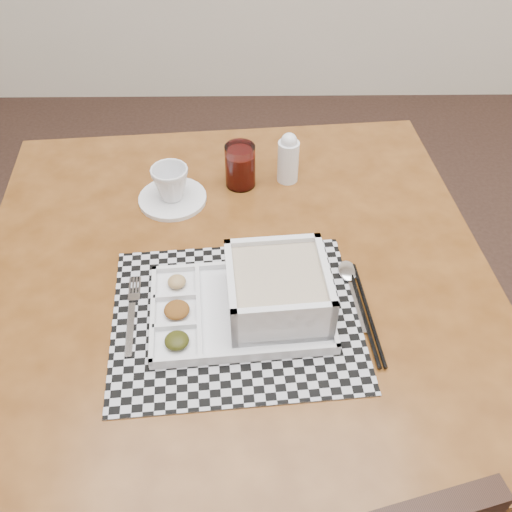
# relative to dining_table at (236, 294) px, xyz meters

# --- Properties ---
(dining_table) EXTENTS (1.08, 1.08, 0.75)m
(dining_table) POSITION_rel_dining_table_xyz_m (0.00, 0.00, 0.00)
(dining_table) COLOR #4A270D
(dining_table) RESTS_ON ground
(placemat) EXTENTS (0.47, 0.41, 0.00)m
(placemat) POSITION_rel_dining_table_xyz_m (0.00, -0.13, 0.08)
(placemat) COLOR #ABAAB2
(placemat) RESTS_ON dining_table
(serving_tray) EXTENTS (0.34, 0.25, 0.10)m
(serving_tray) POSITION_rel_dining_table_xyz_m (0.06, -0.11, 0.12)
(serving_tray) COLOR silver
(serving_tray) RESTS_ON placemat
(fork) EXTENTS (0.03, 0.19, 0.00)m
(fork) POSITION_rel_dining_table_xyz_m (-0.18, -0.12, 0.08)
(fork) COLOR silver
(fork) RESTS_ON placemat
(spoon) EXTENTS (0.04, 0.18, 0.01)m
(spoon) POSITION_rel_dining_table_xyz_m (0.22, -0.03, 0.08)
(spoon) COLOR silver
(spoon) RESTS_ON placemat
(chopsticks) EXTENTS (0.04, 0.24, 0.01)m
(chopsticks) POSITION_rel_dining_table_xyz_m (0.24, -0.12, 0.08)
(chopsticks) COLOR black
(chopsticks) RESTS_ON placemat
(saucer) EXTENTS (0.15, 0.15, 0.01)m
(saucer) POSITION_rel_dining_table_xyz_m (-0.14, 0.21, 0.08)
(saucer) COLOR silver
(saucer) RESTS_ON dining_table
(cup) EXTENTS (0.09, 0.09, 0.08)m
(cup) POSITION_rel_dining_table_xyz_m (-0.14, 0.21, 0.12)
(cup) COLOR silver
(cup) RESTS_ON saucer
(juice_glass) EXTENTS (0.07, 0.07, 0.10)m
(juice_glass) POSITION_rel_dining_table_xyz_m (0.01, 0.27, 0.12)
(juice_glass) COLOR white
(juice_glass) RESTS_ON dining_table
(creamer_bottle) EXTENTS (0.05, 0.05, 0.12)m
(creamer_bottle) POSITION_rel_dining_table_xyz_m (0.12, 0.29, 0.14)
(creamer_bottle) COLOR silver
(creamer_bottle) RESTS_ON dining_table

